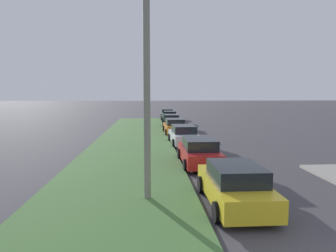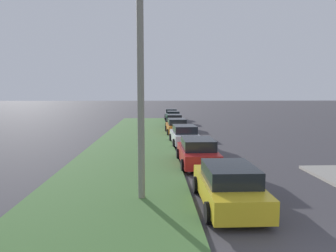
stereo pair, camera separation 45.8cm
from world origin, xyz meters
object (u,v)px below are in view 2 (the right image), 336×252
at_px(parked_car_red, 197,152).
at_px(parked_car_white, 184,135).
at_px(parked_car_silver, 171,114).
at_px(streetlight, 151,78).
at_px(parked_car_orange, 177,127).
at_px(parked_car_black, 174,121).
at_px(parked_car_green, 173,117).
at_px(parked_car_yellow, 228,186).

distance_m(parked_car_red, parked_car_white, 6.51).
relative_size(parked_car_silver, streetlight, 0.58).
distance_m(parked_car_red, streetlight, 6.76).
xyz_separation_m(parked_car_orange, parked_car_black, (5.58, -0.15, 0.00)).
relative_size(parked_car_white, parked_car_silver, 1.00).
bearing_deg(parked_car_silver, parked_car_black, -178.73).
bearing_deg(parked_car_green, parked_car_silver, 3.32).
distance_m(parked_car_white, parked_car_black, 11.45).
bearing_deg(parked_car_yellow, parked_car_silver, 0.00).
distance_m(parked_car_white, streetlight, 12.44).
bearing_deg(parked_car_yellow, parked_car_green, 0.01).
height_order(parked_car_red, parked_car_silver, same).
relative_size(parked_car_green, parked_car_silver, 1.00).
bearing_deg(parked_car_orange, parked_car_black, -3.26).
bearing_deg(parked_car_green, parked_car_orange, -178.69).
bearing_deg(parked_car_black, parked_car_white, -176.67).
distance_m(parked_car_black, parked_car_green, 6.36).
distance_m(parked_car_red, parked_car_silver, 29.75).
height_order(parked_car_yellow, parked_car_white, same).
relative_size(parked_car_red, parked_car_green, 0.98).
height_order(parked_car_silver, streetlight, streetlight).
height_order(parked_car_orange, parked_car_green, same).
bearing_deg(parked_car_yellow, parked_car_red, 2.24).
bearing_deg(parked_car_red, parked_car_silver, -0.90).
xyz_separation_m(parked_car_yellow, parked_car_silver, (35.55, 0.06, 0.00)).
height_order(parked_car_orange, streetlight, streetlight).
xyz_separation_m(parked_car_yellow, parked_car_white, (12.30, 0.31, 0.00)).
distance_m(parked_car_orange, parked_car_silver, 17.38).
height_order(parked_car_yellow, parked_car_orange, same).
xyz_separation_m(parked_car_black, streetlight, (-23.10, 2.30, 3.67)).
height_order(parked_car_orange, parked_car_silver, same).
relative_size(parked_car_yellow, parked_car_white, 0.98).
bearing_deg(streetlight, parked_car_white, -11.25).
height_order(parked_car_red, parked_car_green, same).
relative_size(parked_car_orange, streetlight, 0.58).
bearing_deg(parked_car_red, streetlight, 154.50).
relative_size(parked_car_red, parked_car_silver, 0.99).
bearing_deg(parked_car_white, parked_car_red, 178.11).
relative_size(parked_car_white, parked_car_green, 1.00).
xyz_separation_m(parked_car_red, parked_car_black, (17.96, 0.09, 0.00)).
relative_size(parked_car_yellow, parked_car_silver, 0.98).
bearing_deg(parked_car_red, parked_car_black, -0.27).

